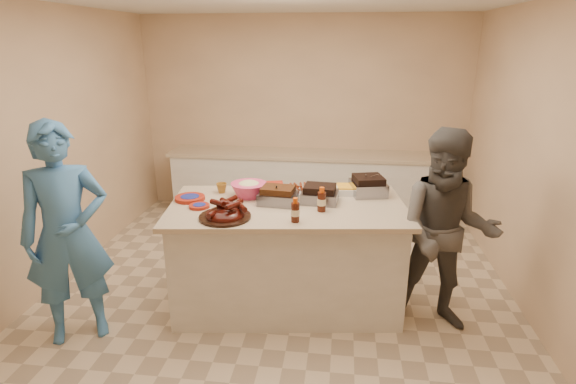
# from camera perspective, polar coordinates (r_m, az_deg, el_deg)

# --- Properties ---
(room) EXTENTS (4.50, 5.00, 2.70)m
(room) POSITION_cam_1_polar(r_m,az_deg,el_deg) (4.46, -1.31, -13.06)
(room) COLOR #DDB68D
(room) RESTS_ON ground
(back_counter) EXTENTS (3.60, 0.64, 0.90)m
(back_counter) POSITION_cam_1_polar(r_m,az_deg,el_deg) (6.28, 1.58, 1.02)
(back_counter) COLOR silver
(back_counter) RESTS_ON ground
(island) EXTENTS (2.19, 1.34, 0.98)m
(island) POSITION_cam_1_polar(r_m,az_deg,el_deg) (4.38, -0.08, -13.71)
(island) COLOR silver
(island) RESTS_ON ground
(rib_platter) EXTENTS (0.43, 0.43, 0.17)m
(rib_platter) POSITION_cam_1_polar(r_m,az_deg,el_deg) (3.69, -7.99, -3.29)
(rib_platter) COLOR #420C06
(rib_platter) RESTS_ON island
(pulled_pork_tray) EXTENTS (0.35, 0.28, 0.10)m
(pulled_pork_tray) POSITION_cam_1_polar(r_m,az_deg,el_deg) (3.98, -1.27, -1.46)
(pulled_pork_tray) COLOR #47230F
(pulled_pork_tray) RESTS_ON island
(brisket_tray) EXTENTS (0.34, 0.29, 0.10)m
(brisket_tray) POSITION_cam_1_polar(r_m,az_deg,el_deg) (4.03, 4.03, -1.25)
(brisket_tray) COLOR black
(brisket_tray) RESTS_ON island
(roasting_pan) EXTENTS (0.37, 0.37, 0.12)m
(roasting_pan) POSITION_cam_1_polar(r_m,az_deg,el_deg) (4.28, 10.08, -0.30)
(roasting_pan) COLOR gray
(roasting_pan) RESTS_ON island
(coleslaw_bowl) EXTENTS (0.37, 0.37, 0.23)m
(coleslaw_bowl) POSITION_cam_1_polar(r_m,az_deg,el_deg) (4.16, -4.95, -0.62)
(coleslaw_bowl) COLOR #D6396A
(coleslaw_bowl) RESTS_ON island
(sausage_plate) EXTENTS (0.33, 0.33, 0.04)m
(sausage_plate) POSITION_cam_1_polar(r_m,az_deg,el_deg) (4.28, 1.75, -0.01)
(sausage_plate) COLOR silver
(sausage_plate) RESTS_ON island
(mac_cheese_dish) EXTENTS (0.32, 0.24, 0.08)m
(mac_cheese_dish) POSITION_cam_1_polar(r_m,az_deg,el_deg) (4.29, 8.05, -0.13)
(mac_cheese_dish) COLOR yellow
(mac_cheese_dish) RESTS_ON island
(bbq_bottle_a) EXTENTS (0.07, 0.07, 0.20)m
(bbq_bottle_a) POSITION_cam_1_polar(r_m,az_deg,el_deg) (3.58, 0.92, -3.78)
(bbq_bottle_a) COLOR #391309
(bbq_bottle_a) RESTS_ON island
(bbq_bottle_b) EXTENTS (0.08, 0.08, 0.21)m
(bbq_bottle_b) POSITION_cam_1_polar(r_m,az_deg,el_deg) (3.81, 4.26, -2.43)
(bbq_bottle_b) COLOR #391309
(bbq_bottle_b) RESTS_ON island
(mustard_bottle) EXTENTS (0.05, 0.05, 0.12)m
(mustard_bottle) POSITION_cam_1_polar(r_m,az_deg,el_deg) (4.17, -1.06, -0.49)
(mustard_bottle) COLOR #DBC207
(mustard_bottle) RESTS_ON island
(sauce_bowl) EXTENTS (0.15, 0.06, 0.14)m
(sauce_bowl) POSITION_cam_1_polar(r_m,az_deg,el_deg) (4.23, 0.24, -0.22)
(sauce_bowl) COLOR silver
(sauce_bowl) RESTS_ON island
(plate_stack_large) EXTENTS (0.30, 0.30, 0.03)m
(plate_stack_large) POSITION_cam_1_polar(r_m,az_deg,el_deg) (4.16, -12.33, -0.98)
(plate_stack_large) COLOR maroon
(plate_stack_large) RESTS_ON island
(plate_stack_small) EXTENTS (0.20, 0.20, 0.02)m
(plate_stack_small) POSITION_cam_1_polar(r_m,az_deg,el_deg) (3.96, -11.18, -1.93)
(plate_stack_small) COLOR maroon
(plate_stack_small) RESTS_ON island
(plastic_cup) EXTENTS (0.11, 0.11, 0.10)m
(plastic_cup) POSITION_cam_1_polar(r_m,az_deg,el_deg) (4.31, -8.40, -0.08)
(plastic_cup) COLOR #8F611F
(plastic_cup) RESTS_ON island
(basket_stack) EXTENTS (0.22, 0.18, 0.09)m
(basket_stack) POSITION_cam_1_polar(r_m,az_deg,el_deg) (4.27, -1.92, -0.05)
(basket_stack) COLOR maroon
(basket_stack) RESTS_ON island
(guest_blue) EXTENTS (1.46, 1.90, 0.43)m
(guest_blue) POSITION_cam_1_polar(r_m,az_deg,el_deg) (4.34, -24.52, -15.95)
(guest_blue) COLOR #3E78B6
(guest_blue) RESTS_ON ground
(guest_gray) EXTENTS (1.10, 1.83, 0.65)m
(guest_gray) POSITION_cam_1_polar(r_m,az_deg,el_deg) (4.30, 18.16, -15.49)
(guest_gray) COLOR #54514D
(guest_gray) RESTS_ON ground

